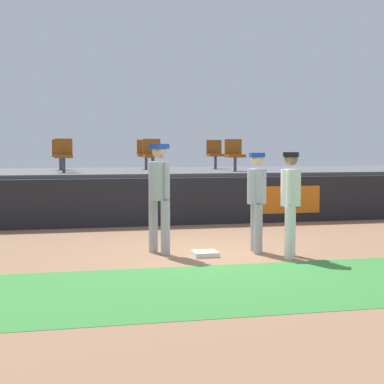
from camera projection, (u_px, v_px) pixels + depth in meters
name	position (u px, v px, depth m)	size (l,w,h in m)	color
ground_plane	(204.00, 255.00, 10.08)	(60.00, 60.00, 0.00)	#936B4C
grass_foreground_strip	(247.00, 285.00, 7.82)	(18.00, 2.80, 0.01)	#388438
first_base	(205.00, 254.00, 9.96)	(0.40, 0.40, 0.08)	white
player_fielder_home	(291.00, 197.00, 9.79)	(0.51, 0.47, 1.73)	white
player_runner_visitor	(159.00, 190.00, 10.11)	(0.48, 0.48, 1.87)	#9EA3AD
player_coach_visitor	(257.00, 195.00, 10.22)	(0.36, 0.48, 1.72)	#9EA3AD
field_wall	(164.00, 202.00, 13.89)	(18.00, 0.26, 1.10)	black
bleacher_platform	(147.00, 192.00, 16.38)	(18.00, 4.80, 1.19)	#59595E
seat_back_left	(60.00, 153.00, 16.45)	(0.45, 0.44, 0.84)	#4C4C51
seat_back_right	(215.00, 153.00, 17.41)	(0.45, 0.44, 0.84)	#4C4C51
seat_front_center	(152.00, 153.00, 15.20)	(0.45, 0.44, 0.84)	#4C4C51
seat_front_left	(64.00, 153.00, 14.71)	(0.44, 0.44, 0.84)	#4C4C51
seat_back_center	(146.00, 153.00, 16.97)	(0.47, 0.44, 0.84)	#4C4C51
seat_front_right	(234.00, 153.00, 15.67)	(0.46, 0.44, 0.84)	#4C4C51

